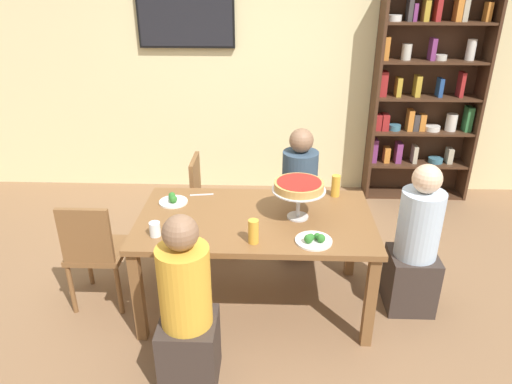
{
  "coord_description": "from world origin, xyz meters",
  "views": [
    {
      "loc": [
        0.11,
        -2.9,
        2.32
      ],
      "look_at": [
        0.0,
        0.1,
        0.89
      ],
      "focal_mm": 32.98,
      "sensor_mm": 36.0,
      "label": 1
    }
  ],
  "objects_px": {
    "salad_plate_far_diner": "(173,200)",
    "cutlery_fork_near": "(202,195)",
    "television": "(186,19)",
    "diner_far_right": "(299,202)",
    "dining_table": "(255,228)",
    "deep_dish_pizza_stand": "(299,188)",
    "chair_far_left": "(209,200)",
    "diner_head_east": "(415,250)",
    "chair_head_west": "(95,249)",
    "beer_glass_amber_tall": "(336,186)",
    "bookshelf": "(425,95)",
    "beer_glass_amber_short": "(254,232)",
    "salad_plate_near_diner": "(314,240)",
    "diner_near_left": "(187,316)",
    "cutlery_knife_near": "(186,240)",
    "water_glass_clear_near": "(155,229)"
  },
  "relations": [
    {
      "from": "television",
      "to": "salad_plate_near_diner",
      "type": "height_order",
      "value": "television"
    },
    {
      "from": "diner_head_east",
      "to": "salad_plate_near_diner",
      "type": "height_order",
      "value": "diner_head_east"
    },
    {
      "from": "chair_far_left",
      "to": "cutlery_fork_near",
      "type": "xyz_separation_m",
      "value": [
        0.01,
        -0.43,
        0.26
      ]
    },
    {
      "from": "television",
      "to": "diner_far_right",
      "type": "bearing_deg",
      "value": -50.12
    },
    {
      "from": "diner_near_left",
      "to": "deep_dish_pizza_stand",
      "type": "distance_m",
      "value": 1.12
    },
    {
      "from": "television",
      "to": "deep_dish_pizza_stand",
      "type": "relative_size",
      "value": 2.67
    },
    {
      "from": "chair_head_west",
      "to": "beer_glass_amber_tall",
      "type": "bearing_deg",
      "value": 13.67
    },
    {
      "from": "bookshelf",
      "to": "beer_glass_amber_short",
      "type": "height_order",
      "value": "bookshelf"
    },
    {
      "from": "diner_head_east",
      "to": "chair_far_left",
      "type": "bearing_deg",
      "value": -25.67
    },
    {
      "from": "dining_table",
      "to": "deep_dish_pizza_stand",
      "type": "distance_m",
      "value": 0.43
    },
    {
      "from": "diner_head_east",
      "to": "chair_head_west",
      "type": "xyz_separation_m",
      "value": [
        -2.31,
        -0.07,
        -0.01
      ]
    },
    {
      "from": "chair_head_west",
      "to": "beer_glass_amber_short",
      "type": "height_order",
      "value": "beer_glass_amber_short"
    },
    {
      "from": "deep_dish_pizza_stand",
      "to": "beer_glass_amber_short",
      "type": "bearing_deg",
      "value": -130.1
    },
    {
      "from": "diner_head_east",
      "to": "salad_plate_far_diner",
      "type": "relative_size",
      "value": 5.42
    },
    {
      "from": "diner_head_east",
      "to": "bookshelf",
      "type": "bearing_deg",
      "value": -105.08
    },
    {
      "from": "bookshelf",
      "to": "chair_far_left",
      "type": "relative_size",
      "value": 2.54
    },
    {
      "from": "salad_plate_near_diner",
      "to": "beer_glass_amber_tall",
      "type": "xyz_separation_m",
      "value": [
        0.21,
        0.69,
        0.06
      ]
    },
    {
      "from": "beer_glass_amber_tall",
      "to": "cutlery_fork_near",
      "type": "relative_size",
      "value": 0.93
    },
    {
      "from": "dining_table",
      "to": "diner_near_left",
      "type": "relative_size",
      "value": 1.44
    },
    {
      "from": "dining_table",
      "to": "cutlery_knife_near",
      "type": "height_order",
      "value": "cutlery_knife_near"
    },
    {
      "from": "diner_far_right",
      "to": "diner_near_left",
      "type": "height_order",
      "value": "same"
    },
    {
      "from": "dining_table",
      "to": "television",
      "type": "xyz_separation_m",
      "value": [
        -0.78,
        2.11,
        1.2
      ]
    },
    {
      "from": "chair_far_left",
      "to": "salad_plate_near_diner",
      "type": "distance_m",
      "value": 1.4
    },
    {
      "from": "diner_head_east",
      "to": "deep_dish_pizza_stand",
      "type": "relative_size",
      "value": 3.11
    },
    {
      "from": "chair_far_left",
      "to": "salad_plate_far_diner",
      "type": "height_order",
      "value": "chair_far_left"
    },
    {
      "from": "beer_glass_amber_short",
      "to": "cutlery_fork_near",
      "type": "relative_size",
      "value": 0.89
    },
    {
      "from": "deep_dish_pizza_stand",
      "to": "salad_plate_far_diner",
      "type": "height_order",
      "value": "deep_dish_pizza_stand"
    },
    {
      "from": "deep_dish_pizza_stand",
      "to": "salad_plate_far_diner",
      "type": "relative_size",
      "value": 1.74
    },
    {
      "from": "diner_head_east",
      "to": "cutlery_knife_near",
      "type": "xyz_separation_m",
      "value": [
        -1.58,
        -0.34,
        0.25
      ]
    },
    {
      "from": "diner_head_east",
      "to": "beer_glass_amber_short",
      "type": "xyz_separation_m",
      "value": [
        -1.14,
        -0.35,
        0.33
      ]
    },
    {
      "from": "diner_head_east",
      "to": "cutlery_fork_near",
      "type": "height_order",
      "value": "diner_head_east"
    },
    {
      "from": "television",
      "to": "salad_plate_far_diner",
      "type": "bearing_deg",
      "value": -85.14
    },
    {
      "from": "dining_table",
      "to": "cutlery_knife_near",
      "type": "relative_size",
      "value": 9.18
    },
    {
      "from": "beer_glass_amber_short",
      "to": "cutlery_knife_near",
      "type": "distance_m",
      "value": 0.45
    },
    {
      "from": "deep_dish_pizza_stand",
      "to": "cutlery_knife_near",
      "type": "height_order",
      "value": "deep_dish_pizza_stand"
    },
    {
      "from": "diner_head_east",
      "to": "television",
      "type": "bearing_deg",
      "value": -47.29
    },
    {
      "from": "chair_far_left",
      "to": "cutlery_knife_near",
      "type": "bearing_deg",
      "value": 0.19
    },
    {
      "from": "salad_plate_far_diner",
      "to": "cutlery_fork_near",
      "type": "relative_size",
      "value": 1.18
    },
    {
      "from": "television",
      "to": "cutlery_fork_near",
      "type": "bearing_deg",
      "value": -78.6
    },
    {
      "from": "diner_near_left",
      "to": "cutlery_fork_near",
      "type": "bearing_deg",
      "value": 3.01
    },
    {
      "from": "dining_table",
      "to": "deep_dish_pizza_stand",
      "type": "height_order",
      "value": "deep_dish_pizza_stand"
    },
    {
      "from": "water_glass_clear_near",
      "to": "cutlery_fork_near",
      "type": "relative_size",
      "value": 0.54
    },
    {
      "from": "diner_head_east",
      "to": "chair_far_left",
      "type": "distance_m",
      "value": 1.76
    },
    {
      "from": "chair_far_left",
      "to": "deep_dish_pizza_stand",
      "type": "xyz_separation_m",
      "value": [
        0.74,
        -0.76,
        0.48
      ]
    },
    {
      "from": "salad_plate_near_diner",
      "to": "water_glass_clear_near",
      "type": "bearing_deg",
      "value": 177.38
    },
    {
      "from": "diner_head_east",
      "to": "chair_far_left",
      "type": "height_order",
      "value": "diner_head_east"
    },
    {
      "from": "bookshelf",
      "to": "television",
      "type": "xyz_separation_m",
      "value": [
        -2.47,
        0.1,
        0.73
      ]
    },
    {
      "from": "beer_glass_amber_tall",
      "to": "beer_glass_amber_short",
      "type": "distance_m",
      "value": 0.92
    },
    {
      "from": "diner_far_right",
      "to": "cutlery_fork_near",
      "type": "xyz_separation_m",
      "value": [
        -0.78,
        -0.41,
        0.25
      ]
    },
    {
      "from": "diner_head_east",
      "to": "cutlery_knife_near",
      "type": "relative_size",
      "value": 6.39
    }
  ]
}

